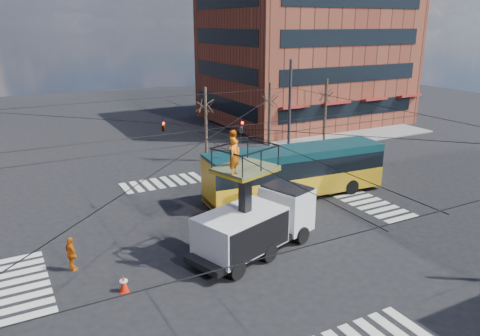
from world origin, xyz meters
name	(u,v)px	position (x,y,z in m)	size (l,w,h in m)	color
ground	(226,237)	(0.00, 0.00, 0.00)	(120.00, 120.00, 0.00)	black
sidewalk_ne	(310,124)	(21.00, 21.00, 0.06)	(18.00, 18.00, 0.12)	slate
crosswalks	(226,237)	(0.00, 0.00, 0.01)	(22.40, 22.40, 0.02)	silver
building_ne	(304,58)	(21.98, 23.98, 7.00)	(20.06, 16.06, 14.00)	maroon
overhead_network	(221,157)	(-0.07, 0.40, 4.29)	(24.24, 24.24, 8.00)	#2D2D30
tree_a	(206,105)	(5.00, 13.50, 4.63)	(2.00, 2.00, 6.00)	#382B21
tree_b	(270,99)	(11.00, 13.50, 4.63)	(2.00, 2.00, 6.00)	#382B21
tree_c	(326,94)	(17.00, 13.50, 4.63)	(2.00, 2.00, 6.00)	#382B21
utility_truck	(256,212)	(0.59, -2.05, 2.04)	(7.37, 4.39, 6.19)	black
city_bus	(295,171)	(6.66, 3.35, 1.72)	(12.13, 3.56, 3.20)	orange
traffic_cone	(124,283)	(-6.15, -2.65, 0.38)	(0.36, 0.36, 0.76)	red
worker_ground	(71,254)	(-7.73, 0.24, 0.81)	(0.95, 0.40, 1.63)	#D2640D
flagger	(263,206)	(2.74, 0.86, 0.94)	(1.21, 0.70, 1.88)	orange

